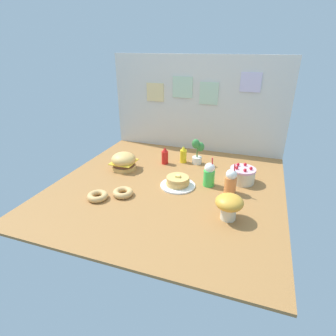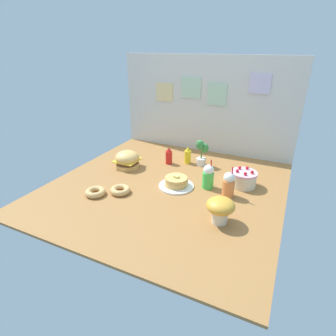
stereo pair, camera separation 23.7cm
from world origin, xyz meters
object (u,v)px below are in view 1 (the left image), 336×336
object	(u,v)px
burger	(124,161)
cream_soda_cup	(209,175)
layer_cake	(242,175)
donut_chocolate	(123,192)
pancake_stack	(178,182)
mushroom_stool	(229,204)
donut_pink_glaze	(98,196)
mustard_bottle	(183,155)
orange_float_cup	(231,181)
potted_plant	(197,150)
ketchup_bottle	(165,156)

from	to	relation	value
burger	cream_soda_cup	bearing A→B (deg)	-4.37
layer_cake	donut_chocolate	xyz separation A→B (cm)	(-87.78, -55.05, -4.17)
pancake_stack	donut_chocolate	world-z (taller)	pancake_stack
burger	mushroom_stool	xyz separation A→B (cm)	(106.77, -50.25, 3.42)
burger	pancake_stack	bearing A→B (deg)	-15.38
donut_pink_glaze	donut_chocolate	bearing A→B (deg)	35.01
donut_pink_glaze	burger	bearing A→B (deg)	96.73
burger	mustard_bottle	xyz separation A→B (cm)	(49.62, 34.91, 0.15)
layer_cake	pancake_stack	bearing A→B (deg)	-153.26
orange_float_cup	burger	bearing A→B (deg)	172.65
orange_float_cup	layer_cake	bearing A→B (deg)	71.47
mustard_bottle	layer_cake	bearing A→B (deg)	-22.75
layer_cake	donut_chocolate	size ratio (longest dim) A/B	1.34
mustard_bottle	mushroom_stool	xyz separation A→B (cm)	(57.15, -85.16, 3.27)
potted_plant	cream_soda_cup	bearing A→B (deg)	-63.90
layer_cake	mustard_bottle	distance (cm)	66.27
burger	orange_float_cup	size ratio (longest dim) A/B	0.88
layer_cake	donut_pink_glaze	bearing A→B (deg)	-147.44
ketchup_bottle	cream_soda_cup	bearing A→B (deg)	-31.85
orange_float_cup	potted_plant	size ratio (longest dim) A/B	0.98
orange_float_cup	mushroom_stool	xyz separation A→B (cm)	(3.62, -36.94, 1.09)
mustard_bottle	donut_pink_glaze	size ratio (longest dim) A/B	1.08
mustard_bottle	donut_chocolate	xyz separation A→B (cm)	(-26.68, -80.67, -5.51)
mustard_bottle	orange_float_cup	world-z (taller)	orange_float_cup
pancake_stack	donut_pink_glaze	world-z (taller)	pancake_stack
potted_plant	mushroom_stool	distance (cm)	96.62
ketchup_bottle	donut_pink_glaze	bearing A→B (deg)	-107.69
burger	layer_cake	world-z (taller)	burger
cream_soda_cup	donut_pink_glaze	distance (cm)	92.99
mushroom_stool	mustard_bottle	bearing A→B (deg)	123.86
ketchup_bottle	mushroom_stool	bearing A→B (deg)	-45.75
pancake_stack	cream_soda_cup	size ratio (longest dim) A/B	1.13
layer_cake	cream_soda_cup	distance (cm)	30.92
layer_cake	mustard_bottle	xyz separation A→B (cm)	(-61.10, 25.62, 1.33)
layer_cake	donut_pink_glaze	world-z (taller)	layer_cake
layer_cake	mushroom_stool	xyz separation A→B (cm)	(-3.95, -59.54, 4.60)
pancake_stack	mustard_bottle	bearing A→B (deg)	101.10
donut_chocolate	orange_float_cup	bearing A→B (deg)	22.03
ketchup_bottle	potted_plant	distance (cm)	32.85
pancake_stack	mustard_bottle	xyz separation A→B (cm)	(-10.07, 51.33, 4.38)
potted_plant	donut_pink_glaze	bearing A→B (deg)	-121.34
donut_pink_glaze	donut_chocolate	xyz separation A→B (cm)	(16.21, 11.35, 0.00)
pancake_stack	ketchup_bottle	bearing A→B (deg)	122.49
pancake_stack	mushroom_stool	size ratio (longest dim) A/B	1.55
mustard_bottle	donut_chocolate	size ratio (longest dim) A/B	1.08
pancake_stack	mushroom_stool	xyz separation A→B (cm)	(47.08, -33.83, 7.64)
layer_cake	potted_plant	world-z (taller)	potted_plant
layer_cake	mushroom_stool	distance (cm)	59.85
pancake_stack	donut_pink_glaze	size ratio (longest dim) A/B	1.83
orange_float_cup	cream_soda_cup	bearing A→B (deg)	159.95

